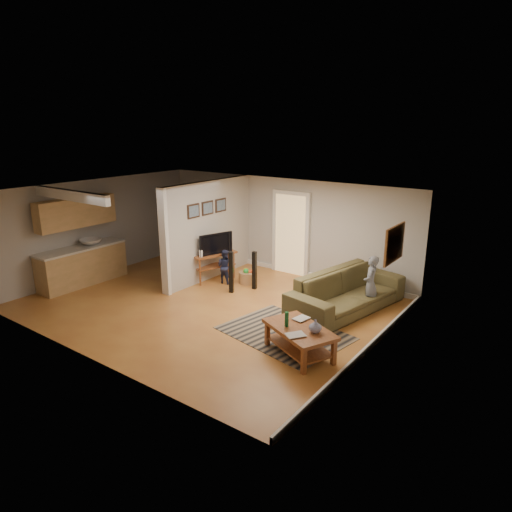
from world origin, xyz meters
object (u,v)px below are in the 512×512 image
at_px(speaker_left, 231,272).
at_px(toy_basket, 247,277).
at_px(speaker_right, 254,270).
at_px(child, 368,310).
at_px(toddler, 225,283).
at_px(coffee_table, 300,334).
at_px(tv_console, 214,256).
at_px(sofa, 346,309).

xyz_separation_m(speaker_left, toy_basket, (-0.09, 0.75, -0.34)).
relative_size(speaker_right, child, 0.78).
relative_size(child, toddler, 1.39).
distance_m(speaker_right, toy_basket, 0.55).
bearing_deg(coffee_table, toy_basket, 140.86).
height_order(tv_console, child, tv_console).
xyz_separation_m(sofa, toy_basket, (-2.74, 0.11, 0.16)).
bearing_deg(coffee_table, speaker_left, 149.94).
xyz_separation_m(tv_console, speaker_left, (0.89, -0.42, -0.16)).
relative_size(coffee_table, child, 1.24).
height_order(speaker_left, child, speaker_left).
relative_size(coffee_table, tv_console, 1.22).
height_order(coffee_table, tv_console, tv_console).
distance_m(sofa, speaker_right, 2.40).
relative_size(coffee_table, toy_basket, 3.39).
xyz_separation_m(coffee_table, child, (0.18, 2.58, -0.39)).
bearing_deg(speaker_left, speaker_right, 34.95).
distance_m(tv_console, toddler, 0.74).
distance_m(sofa, tv_console, 3.61).
bearing_deg(coffee_table, child, 86.02).
bearing_deg(sofa, speaker_left, 115.20).
bearing_deg(sofa, coffee_table, -162.85).
xyz_separation_m(tv_console, toy_basket, (0.80, 0.33, -0.49)).
xyz_separation_m(toy_basket, child, (3.14, 0.17, -0.16)).
distance_m(coffee_table, speaker_left, 3.32).
bearing_deg(speaker_right, child, -1.55).
bearing_deg(child, toddler, -96.54).
distance_m(coffee_table, speaker_right, 3.37).
relative_size(sofa, speaker_right, 3.05).
xyz_separation_m(speaker_right, toddler, (-0.85, -0.09, -0.47)).
height_order(sofa, toddler, toddler).
height_order(speaker_left, toy_basket, speaker_left).
relative_size(speaker_left, toddler, 1.15).
bearing_deg(child, tv_console, -97.11).
height_order(toy_basket, child, child).
bearing_deg(child, speaker_right, -96.02).
distance_m(tv_console, toy_basket, 0.99).
relative_size(speaker_left, speaker_right, 1.07).
bearing_deg(tv_console, child, 25.27).
relative_size(coffee_table, speaker_left, 1.49).
relative_size(sofa, child, 2.37).
distance_m(coffee_table, toddler, 4.03).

